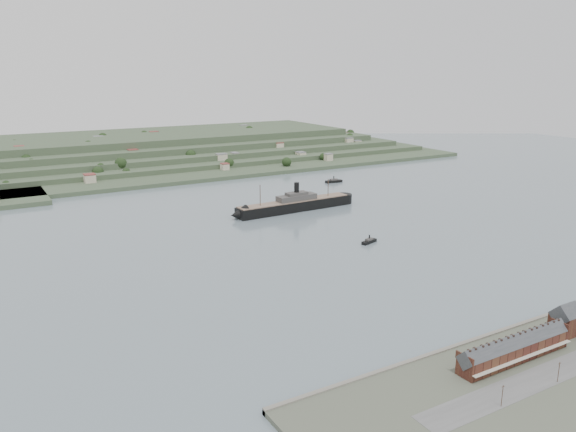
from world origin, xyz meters
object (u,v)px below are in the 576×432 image
gabled_building (565,320)px  steamship (291,205)px  terrace_row (514,348)px  tugboat (369,241)px

gabled_building → steamship: bearing=87.3°
steamship → terrace_row: bearing=-101.0°
terrace_row → gabled_building: size_ratio=3.95×
gabled_building → tugboat: gabled_building is taller
gabled_building → steamship: steamship is taller
gabled_building → tugboat: size_ratio=1.07×
terrace_row → tugboat: bearing=72.0°
steamship → tugboat: size_ratio=8.72×
terrace_row → tugboat: 160.79m
gabled_building → steamship: size_ratio=0.12×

